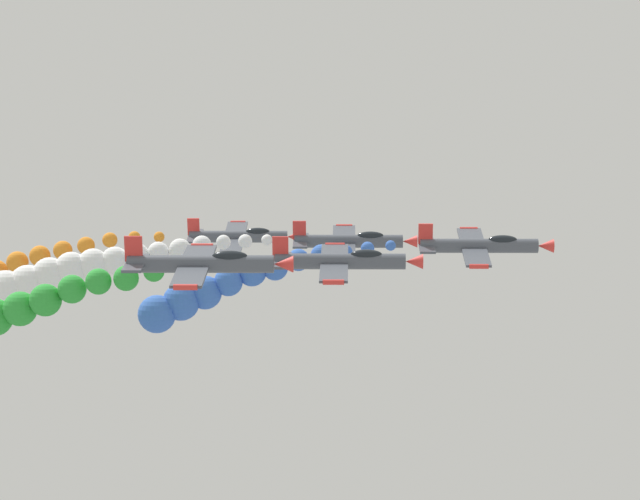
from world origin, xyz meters
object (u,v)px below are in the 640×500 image
at_px(airplane_lead, 481,245).
at_px(airplane_left_inner, 351,241).
at_px(airplane_right_inner, 343,261).
at_px(airplane_right_outer, 204,264).
at_px(airplane_left_outer, 240,236).

xyz_separation_m(airplane_lead, airplane_left_inner, (-8.81, -9.99, -0.13)).
relative_size(airplane_right_inner, airplane_right_outer, 1.00).
xyz_separation_m(airplane_left_inner, airplane_left_outer, (-11.53, -10.16, -0.19)).
relative_size(airplane_left_outer, airplane_right_outer, 1.00).
xyz_separation_m(airplane_left_inner, airplane_right_inner, (19.72, -0.56, -0.35)).
distance_m(airplane_left_outer, airplane_right_outer, 41.54).
bearing_deg(airplane_right_inner, airplane_lead, 135.94).
bearing_deg(airplane_left_inner, airplane_lead, 48.60).
bearing_deg(airplane_left_outer, airplane_left_inner, 41.38).
bearing_deg(airplane_left_outer, airplane_lead, 44.73).
height_order(airplane_left_inner, airplane_right_inner, airplane_left_inner).
xyz_separation_m(airplane_left_inner, airplane_right_outer, (29.99, -9.05, 0.17)).
bearing_deg(airplane_left_inner, airplane_right_inner, -1.63).
bearing_deg(airplane_right_outer, airplane_lead, 138.05).
relative_size(airplane_left_inner, airplane_right_outer, 1.00).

